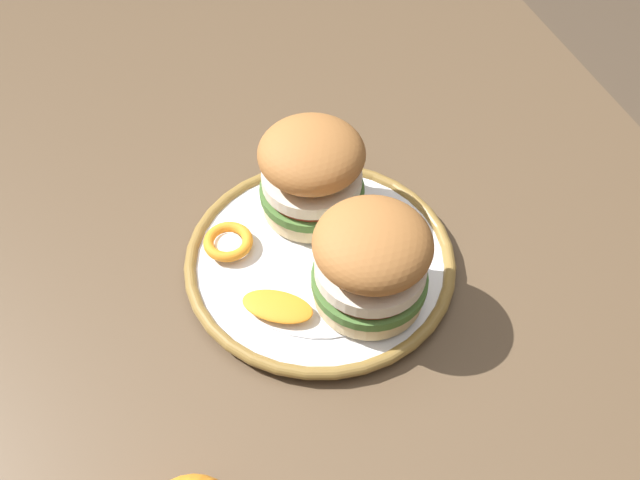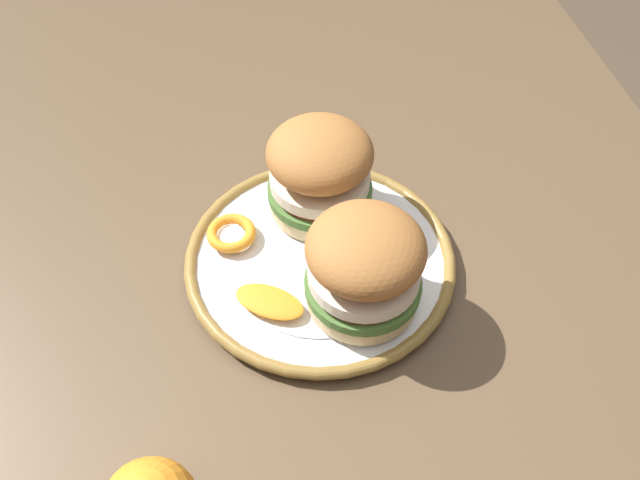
# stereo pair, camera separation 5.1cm
# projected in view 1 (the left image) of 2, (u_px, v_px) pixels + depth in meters

# --- Properties ---
(dining_table) EXTENTS (1.34, 0.96, 0.75)m
(dining_table) POSITION_uv_depth(u_px,v_px,m) (266.00, 288.00, 0.78)
(dining_table) COLOR brown
(dining_table) RESTS_ON ground
(dinner_plate) EXTENTS (0.27, 0.27, 0.02)m
(dinner_plate) POSITION_uv_depth(u_px,v_px,m) (320.00, 260.00, 0.67)
(dinner_plate) COLOR white
(dinner_plate) RESTS_ON dining_table
(sandwich_half_left) EXTENTS (0.12, 0.12, 0.10)m
(sandwich_half_left) POSITION_uv_depth(u_px,v_px,m) (312.00, 171.00, 0.67)
(sandwich_half_left) COLOR beige
(sandwich_half_left) RESTS_ON dinner_plate
(sandwich_half_right) EXTENTS (0.11, 0.11, 0.10)m
(sandwich_half_right) POSITION_uv_depth(u_px,v_px,m) (371.00, 261.00, 0.60)
(sandwich_half_right) COLOR beige
(sandwich_half_right) RESTS_ON dinner_plate
(orange_peel_curled) EXTENTS (0.05, 0.05, 0.01)m
(orange_peel_curled) POSITION_uv_depth(u_px,v_px,m) (228.00, 242.00, 0.67)
(orange_peel_curled) COLOR orange
(orange_peel_curled) RESTS_ON dinner_plate
(orange_peel_strip_long) EXTENTS (0.07, 0.08, 0.01)m
(orange_peel_strip_long) POSITION_uv_depth(u_px,v_px,m) (277.00, 306.00, 0.62)
(orange_peel_strip_long) COLOR orange
(orange_peel_strip_long) RESTS_ON dinner_plate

